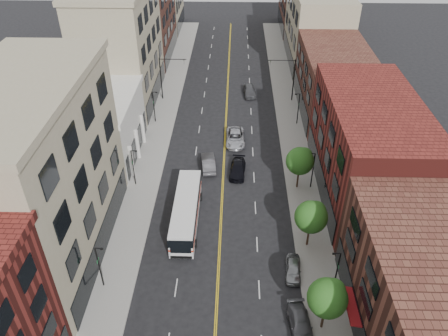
# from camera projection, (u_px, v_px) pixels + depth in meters

# --- Properties ---
(sidewalk_left) EXTENTS (4.00, 110.00, 0.15)m
(sidewalk_left) POSITION_uv_depth(u_px,v_px,m) (157.00, 139.00, 64.07)
(sidewalk_left) COLOR gray
(sidewalk_left) RESTS_ON ground
(sidewalk_right) EXTENTS (4.00, 110.00, 0.15)m
(sidewalk_right) POSITION_uv_depth(u_px,v_px,m) (293.00, 141.00, 63.60)
(sidewalk_right) COLOR gray
(sidewalk_right) RESTS_ON ground
(bldg_l_tanoffice) EXTENTS (10.00, 22.00, 18.00)m
(bldg_l_tanoffice) POSITION_uv_depth(u_px,v_px,m) (39.00, 180.00, 41.14)
(bldg_l_tanoffice) COLOR gray
(bldg_l_tanoffice) RESTS_ON ground
(bldg_l_white) EXTENTS (10.00, 14.00, 8.00)m
(bldg_l_white) POSITION_uv_depth(u_px,v_px,m) (98.00, 129.00, 58.69)
(bldg_l_white) COLOR silver
(bldg_l_white) RESTS_ON ground
(bldg_l_far_a) EXTENTS (10.00, 20.00, 18.00)m
(bldg_l_far_a) POSITION_uv_depth(u_px,v_px,m) (121.00, 48.00, 69.62)
(bldg_l_far_a) COLOR gray
(bldg_l_far_a) RESTS_ON ground
(bldg_l_far_b) EXTENTS (10.00, 20.00, 15.00)m
(bldg_l_far_b) POSITION_uv_depth(u_px,v_px,m) (144.00, 19.00, 86.76)
(bldg_l_far_b) COLOR #542A21
(bldg_l_far_b) RESTS_ON ground
(bldg_r_mid) EXTENTS (10.00, 22.00, 12.00)m
(bldg_r_mid) POSITION_uv_depth(u_px,v_px,m) (368.00, 148.00, 51.05)
(bldg_r_mid) COLOR #5C1C18
(bldg_r_mid) RESTS_ON ground
(bldg_r_far_a) EXTENTS (10.00, 20.00, 10.00)m
(bldg_r_far_a) POSITION_uv_depth(u_px,v_px,m) (334.00, 81.00, 68.72)
(bldg_r_far_a) COLOR #542A21
(bldg_r_far_a) RESTS_ON ground
(bldg_r_far_b) EXTENTS (10.00, 22.00, 14.00)m
(bldg_r_far_b) POSITION_uv_depth(u_px,v_px,m) (317.00, 26.00, 84.64)
(bldg_r_far_b) COLOR gray
(bldg_r_far_b) RESTS_ON ground
(bldg_r_far_c) EXTENTS (10.00, 18.00, 11.00)m
(bldg_r_far_c) POSITION_uv_depth(u_px,v_px,m) (304.00, 6.00, 101.78)
(bldg_r_far_c) COLOR #542A21
(bldg_r_far_c) RESTS_ON ground
(tree_r_1) EXTENTS (3.40, 3.40, 5.59)m
(tree_r_1) POSITION_uv_depth(u_px,v_px,m) (328.00, 297.00, 36.10)
(tree_r_1) COLOR black
(tree_r_1) RESTS_ON sidewalk_right
(tree_r_2) EXTENTS (3.40, 3.40, 5.59)m
(tree_r_2) POSITION_uv_depth(u_px,v_px,m) (312.00, 216.00, 44.24)
(tree_r_2) COLOR black
(tree_r_2) RESTS_ON sidewalk_right
(tree_r_3) EXTENTS (3.40, 3.40, 5.59)m
(tree_r_3) POSITION_uv_depth(u_px,v_px,m) (301.00, 160.00, 52.37)
(tree_r_3) COLOR black
(tree_r_3) RESTS_ON sidewalk_right
(lamp_l_1) EXTENTS (0.81, 0.55, 5.05)m
(lamp_l_1) POSITION_uv_depth(u_px,v_px,m) (99.00, 265.00, 40.44)
(lamp_l_1) COLOR black
(lamp_l_1) RESTS_ON sidewalk_left
(lamp_l_2) EXTENTS (0.81, 0.55, 5.05)m
(lamp_l_2) POSITION_uv_depth(u_px,v_px,m) (133.00, 166.00, 53.46)
(lamp_l_2) COLOR black
(lamp_l_2) RESTS_ON sidewalk_left
(lamp_l_3) EXTENTS (0.81, 0.55, 5.05)m
(lamp_l_3) POSITION_uv_depth(u_px,v_px,m) (154.00, 105.00, 66.47)
(lamp_l_3) COLOR black
(lamp_l_3) RESTS_ON sidewalk_left
(lamp_r_1) EXTENTS (0.81, 0.55, 5.05)m
(lamp_r_1) POSITION_uv_depth(u_px,v_px,m) (337.00, 270.00, 39.94)
(lamp_r_1) COLOR black
(lamp_r_1) RESTS_ON sidewalk_right
(lamp_r_2) EXTENTS (0.81, 0.55, 5.05)m
(lamp_r_2) POSITION_uv_depth(u_px,v_px,m) (313.00, 169.00, 52.95)
(lamp_r_2) COLOR black
(lamp_r_2) RESTS_ON sidewalk_right
(lamp_r_3) EXTENTS (0.81, 0.55, 5.05)m
(lamp_r_3) POSITION_uv_depth(u_px,v_px,m) (298.00, 107.00, 65.97)
(lamp_r_3) COLOR black
(lamp_r_3) RESTS_ON sidewalk_right
(signal_mast_left) EXTENTS (4.49, 0.18, 7.20)m
(signal_mast_left) POSITION_uv_depth(u_px,v_px,m) (165.00, 74.00, 71.99)
(signal_mast_left) COLOR black
(signal_mast_left) RESTS_ON sidewalk_left
(signal_mast_right) EXTENTS (4.49, 0.18, 7.20)m
(signal_mast_right) POSITION_uv_depth(u_px,v_px,m) (290.00, 75.00, 71.52)
(signal_mast_right) COLOR black
(signal_mast_right) RESTS_ON sidewalk_right
(city_bus) EXTENTS (2.85, 11.74, 3.01)m
(city_bus) POSITION_uv_depth(u_px,v_px,m) (186.00, 210.00, 48.58)
(city_bus) COLOR silver
(city_bus) RESTS_ON ground
(car_parked_mid) EXTENTS (2.36, 4.82, 1.35)m
(car_parked_mid) POSITION_uv_depth(u_px,v_px,m) (301.00, 325.00, 37.88)
(car_parked_mid) COLOR #4D4D52
(car_parked_mid) RESTS_ON ground
(car_parked_far) EXTENTS (1.83, 3.88, 1.28)m
(car_parked_far) POSITION_uv_depth(u_px,v_px,m) (293.00, 269.00, 43.07)
(car_parked_far) COLOR gray
(car_parked_far) RESTS_ON ground
(car_lane_behind) EXTENTS (2.30, 5.06, 1.61)m
(car_lane_behind) POSITION_uv_depth(u_px,v_px,m) (208.00, 163.00, 57.76)
(car_lane_behind) COLOR #525156
(car_lane_behind) RESTS_ON ground
(car_lane_a) EXTENTS (2.29, 4.94, 1.40)m
(car_lane_a) POSITION_uv_depth(u_px,v_px,m) (238.00, 169.00, 56.76)
(car_lane_a) COLOR black
(car_lane_a) RESTS_ON ground
(car_lane_b) EXTENTS (2.79, 5.86, 1.61)m
(car_lane_b) POSITION_uv_depth(u_px,v_px,m) (235.00, 138.00, 62.94)
(car_lane_b) COLOR silver
(car_lane_b) RESTS_ON ground
(car_lane_c) EXTENTS (2.34, 4.98, 1.65)m
(car_lane_c) POSITION_uv_depth(u_px,v_px,m) (250.00, 91.00, 75.53)
(car_lane_c) COLOR #4F5055
(car_lane_c) RESTS_ON ground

